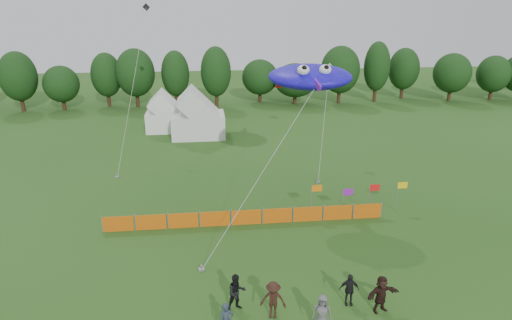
{
  "coord_description": "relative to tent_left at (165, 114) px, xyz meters",
  "views": [
    {
      "loc": [
        -2.77,
        -17.77,
        13.42
      ],
      "look_at": [
        0.0,
        6.0,
        5.2
      ],
      "focal_mm": 32.0,
      "sensor_mm": 36.0,
      "label": 1
    }
  ],
  "objects": [
    {
      "name": "small_kite_dark",
      "position": [
        -1.75,
        -8.65,
        5.19
      ],
      "size": [
        2.63,
        11.36,
        13.48
      ],
      "color": "black",
      "rests_on": "ground"
    },
    {
      "name": "barrier_fence",
      "position": [
        6.8,
        -24.08,
        -1.28
      ],
      "size": [
        17.9,
        0.06,
        1.0
      ],
      "color": "#CB560B",
      "rests_on": "ground"
    },
    {
      "name": "spectator_d",
      "position": [
        10.78,
        -32.79,
        -0.99
      ],
      "size": [
        0.98,
        0.52,
        1.59
      ],
      "primitive_type": "imported",
      "rotation": [
        0.0,
        0.0,
        -0.14
      ],
      "color": "black",
      "rests_on": "ground"
    },
    {
      "name": "tent_right",
      "position": [
        3.72,
        -2.94,
        0.21
      ],
      "size": [
        5.6,
        4.48,
        3.95
      ],
      "color": "silver",
      "rests_on": "ground"
    },
    {
      "name": "ground",
      "position": [
        7.13,
        -32.54,
        -1.78
      ],
      "size": [
        160.0,
        160.0,
        0.0
      ],
      "primitive_type": "plane",
      "color": "#234C16",
      "rests_on": "ground"
    },
    {
      "name": "treeline",
      "position": [
        8.74,
        12.38,
        2.4
      ],
      "size": [
        104.57,
        8.78,
        8.36
      ],
      "color": "#382314",
      "rests_on": "ground"
    },
    {
      "name": "stingray_kite",
      "position": [
        11.32,
        -20.64,
        7.1
      ],
      "size": [
        10.98,
        15.62,
        9.91
      ],
      "color": "#2211F2",
      "rests_on": "ground"
    },
    {
      "name": "spectator_e",
      "position": [
        9.07,
        -34.38,
        -0.93
      ],
      "size": [
        0.95,
        0.75,
        1.7
      ],
      "primitive_type": "imported",
      "rotation": [
        0.0,
        0.0,
        -0.28
      ],
      "color": "#58575D",
      "rests_on": "ground"
    },
    {
      "name": "flag_row",
      "position": [
        14.24,
        -23.44,
        -0.36
      ],
      "size": [
        6.73,
        0.75,
        2.27
      ],
      "color": "gray",
      "rests_on": "ground"
    },
    {
      "name": "spectator_f",
      "position": [
        12.07,
        -33.46,
        -0.88
      ],
      "size": [
        1.76,
        0.96,
        1.81
      ],
      "primitive_type": "imported",
      "rotation": [
        0.0,
        0.0,
        0.27
      ],
      "color": "black",
      "rests_on": "ground"
    },
    {
      "name": "small_kite_white",
      "position": [
        14.92,
        -12.24,
        3.61
      ],
      "size": [
        3.3,
        8.01,
        8.39
      ],
      "color": "white",
      "rests_on": "ground"
    },
    {
      "name": "spectator_c",
      "position": [
        7.1,
        -33.34,
        -0.87
      ],
      "size": [
        1.31,
        0.95,
        1.82
      ],
      "primitive_type": "imported",
      "rotation": [
        0.0,
        0.0,
        -0.26
      ],
      "color": "black",
      "rests_on": "ground"
    },
    {
      "name": "tent_left",
      "position": [
        0.0,
        0.0,
        0.0
      ],
      "size": [
        4.0,
        4.0,
        3.53
      ],
      "color": "white",
      "rests_on": "ground"
    },
    {
      "name": "spectator_b",
      "position": [
        5.53,
        -32.58,
        -0.88
      ],
      "size": [
        1.04,
        0.9,
        1.81
      ],
      "primitive_type": "imported",
      "rotation": [
        0.0,
        0.0,
        0.28
      ],
      "color": "black",
      "rests_on": "ground"
    }
  ]
}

